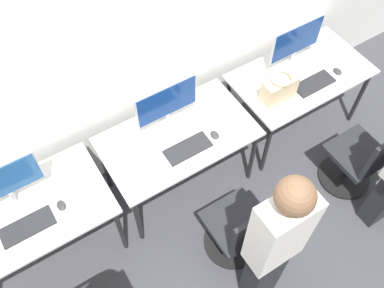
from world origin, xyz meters
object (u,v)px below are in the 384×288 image
object	(u,v)px
office_chair_center	(239,231)
mouse_right	(337,71)
mouse_center	(215,135)
person_center	(275,244)
keyboard_left	(27,227)
monitor_left	(3,184)
handbag	(279,89)
monitor_center	(167,104)
monitor_right	(296,42)
mouse_left	(61,205)
keyboard_right	(314,84)
keyboard_center	(188,148)
office_chair_right	(359,161)

from	to	relation	value
office_chair_center	mouse_right	world-z (taller)	office_chair_center
mouse_center	person_center	distance (m)	1.07
keyboard_left	person_center	xyz separation A→B (m)	(1.32, -1.07, 0.20)
monitor_left	handbag	world-z (taller)	monitor_left
monitor_center	office_chair_center	bearing A→B (deg)	-86.49
monitor_left	person_center	size ratio (longest dim) A/B	0.31
keyboard_left	mouse_center	xyz separation A→B (m)	(1.56, -0.04, 0.01)
person_center	mouse_right	xyz separation A→B (m)	(1.57, 1.02, -0.19)
monitor_right	keyboard_left	bearing A→B (deg)	-174.07
mouse_left	monitor_center	world-z (taller)	monitor_center
person_center	handbag	xyz separation A→B (m)	(0.92, 1.08, -0.09)
mouse_left	keyboard_right	size ratio (longest dim) A/B	0.24
keyboard_center	mouse_center	distance (m)	0.25
mouse_center	mouse_right	bearing A→B (deg)	-0.04
mouse_left	keyboard_left	bearing A→B (deg)	-174.47
person_center	keyboard_right	xyz separation A→B (m)	(1.29, 1.03, -0.20)
monitor_center	person_center	size ratio (longest dim) A/B	0.31
monitor_left	mouse_left	bearing A→B (deg)	-39.98
monitor_center	monitor_left	bearing A→B (deg)	-179.22
mouse_right	monitor_right	bearing A→B (deg)	131.20
person_center	monitor_right	bearing A→B (deg)	46.04
monitor_right	person_center	bearing A→B (deg)	-133.96
monitor_left	office_chair_center	xyz separation A→B (m)	(1.36, -0.95, -0.62)
monitor_right	mouse_right	bearing A→B (deg)	-48.80
monitor_center	office_chair_right	bearing A→B (deg)	-36.91
monitor_right	handbag	xyz separation A→B (m)	(-0.37, -0.26, -0.14)
monitor_right	office_chair_right	distance (m)	1.18
office_chair_right	keyboard_left	bearing A→B (deg)	164.40
keyboard_left	monitor_right	xyz separation A→B (m)	(2.61, 0.27, 0.24)
mouse_left	mouse_center	distance (m)	1.29
office_chair_right	handbag	size ratio (longest dim) A/B	2.97
keyboard_right	handbag	distance (m)	0.39
monitor_center	person_center	distance (m)	1.34
keyboard_right	handbag	size ratio (longest dim) A/B	1.26
keyboard_left	handbag	bearing A→B (deg)	0.22
mouse_center	mouse_right	world-z (taller)	same
mouse_center	office_chair_center	size ratio (longest dim) A/B	0.10
office_chair_center	office_chair_right	xyz separation A→B (m)	(1.28, -0.03, 0.00)
mouse_left	mouse_center	world-z (taller)	same
mouse_center	handbag	world-z (taller)	handbag
office_chair_center	handbag	world-z (taller)	handbag
mouse_left	office_chair_center	xyz separation A→B (m)	(1.10, -0.73, -0.38)
keyboard_center	office_chair_right	xyz separation A→B (m)	(1.34, -0.70, -0.38)
office_chair_center	office_chair_right	distance (m)	1.28
monitor_left	keyboard_center	size ratio (longest dim) A/B	1.41
mouse_center	person_center	bearing A→B (deg)	-103.12
mouse_left	handbag	xyz separation A→B (m)	(1.97, -0.02, 0.10)
monitor_left	monitor_center	bearing A→B (deg)	0.78
keyboard_center	keyboard_right	distance (m)	1.30
monitor_center	monitor_right	world-z (taller)	same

